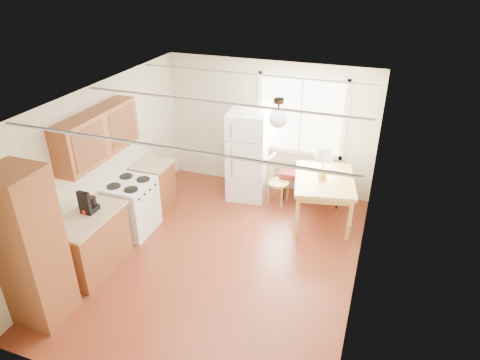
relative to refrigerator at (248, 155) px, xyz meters
The scene contains 11 objects.
room_shell 2.02m from the refrigerator, 82.68° to the right, with size 4.60×5.60×2.62m.
kitchen_run 2.98m from the refrigerator, 119.37° to the right, with size 0.65×3.40×2.20m.
window_unit 1.22m from the refrigerator, 30.83° to the left, with size 1.64×0.05×1.51m.
pendant_light 2.30m from the refrigerator, 58.67° to the right, with size 0.26×0.26×0.40m.
refrigerator is the anchor object (origin of this frame).
bench 1.28m from the refrigerator, 11.94° to the left, with size 1.21×0.45×0.56m.
dining_table 1.55m from the refrigerator, 13.69° to the right, with size 1.22×1.47×0.81m.
chair 0.64m from the refrigerator, ahead, with size 0.42×0.41×0.91m.
table_lamp 1.54m from the refrigerator, 13.91° to the right, with size 0.32×0.32×0.55m.
coffee_maker 3.08m from the refrigerator, 118.56° to the right, with size 0.18×0.24×0.36m.
kettle 3.12m from the refrigerator, 118.63° to the right, with size 0.11×0.11×0.22m.
Camera 1 is at (2.04, -4.88, 4.18)m, focal length 32.00 mm.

